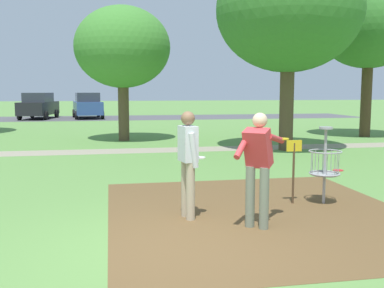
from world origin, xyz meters
name	(u,v)px	position (x,y,z in m)	size (l,w,h in m)	color
ground_plane	(168,251)	(0.00, 0.00, 0.00)	(160.00, 160.00, 0.00)	#5B8942
dirt_tee_pad	(259,213)	(1.72, 1.51, 0.00)	(4.95, 5.50, 0.01)	brown
disc_golf_basket	(322,162)	(3.02, 1.93, 0.75)	(0.98, 0.58, 1.39)	#9E9EA3
player_foreground_watching	(188,158)	(0.51, 1.43, 0.97)	(0.43, 0.49, 1.71)	tan
player_throwing	(258,162)	(1.43, 0.75, 0.99)	(1.04, 0.71, 1.71)	slate
frisbee_near_basket	(338,170)	(4.99, 4.94, 0.01)	(0.26, 0.26, 0.02)	red
tree_near_right	(289,10)	(5.19, 8.94, 4.64)	(4.81, 4.81, 6.71)	brown
tree_mid_left	(123,48)	(-0.14, 12.85, 3.70)	(3.78, 3.78, 5.33)	brown
tree_mid_center	(370,25)	(10.30, 12.50, 4.79)	(4.37, 4.37, 6.68)	#4C3823
parking_lot_strip	(119,118)	(0.00, 27.94, 0.00)	(36.00, 6.00, 0.01)	#4C4C51
parked_car_leftmost	(38,106)	(-5.64, 27.89, 0.92)	(2.46, 4.43, 1.84)	black
parked_car_center_left	(88,105)	(-2.25, 27.94, 0.92)	(2.39, 4.40, 1.84)	#2D4784
gravel_path	(131,151)	(0.00, 9.66, 0.00)	(40.00, 1.27, 0.00)	gray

